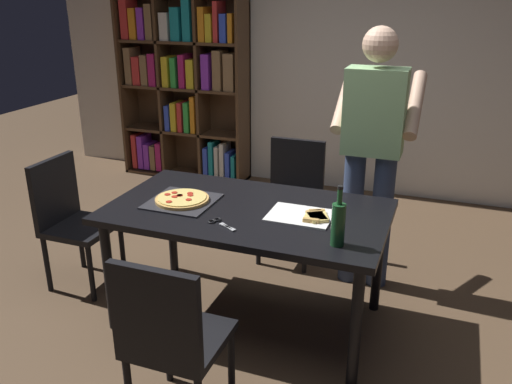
{
  "coord_description": "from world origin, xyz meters",
  "views": [
    {
      "loc": [
        1.05,
        -2.66,
        1.95
      ],
      "look_at": [
        0.0,
        0.15,
        0.8
      ],
      "focal_mm": 37.08,
      "sensor_mm": 36.0,
      "label": 1
    }
  ],
  "objects_px": {
    "dining_table": "(247,220)",
    "pepperoni_pizza_on_tray": "(182,200)",
    "kitchen_scissors": "(219,223)",
    "bookshelf": "(184,84)",
    "person_serving_pizza": "(372,145)",
    "chair_near_camera": "(170,335)",
    "chair_left_end": "(70,215)",
    "wine_bottle": "(338,223)",
    "chair_far_side": "(293,192)"
  },
  "relations": [
    {
      "from": "chair_far_side",
      "to": "bookshelf",
      "type": "relative_size",
      "value": 0.46
    },
    {
      "from": "chair_near_camera",
      "to": "wine_bottle",
      "type": "relative_size",
      "value": 2.85
    },
    {
      "from": "chair_far_side",
      "to": "wine_bottle",
      "type": "height_order",
      "value": "wine_bottle"
    },
    {
      "from": "bookshelf",
      "to": "wine_bottle",
      "type": "relative_size",
      "value": 6.17
    },
    {
      "from": "chair_near_camera",
      "to": "kitchen_scissors",
      "type": "distance_m",
      "value": 0.74
    },
    {
      "from": "bookshelf",
      "to": "kitchen_scissors",
      "type": "bearing_deg",
      "value": -58.81
    },
    {
      "from": "chair_near_camera",
      "to": "chair_left_end",
      "type": "bearing_deg",
      "value": 143.94
    },
    {
      "from": "dining_table",
      "to": "pepperoni_pizza_on_tray",
      "type": "height_order",
      "value": "pepperoni_pizza_on_tray"
    },
    {
      "from": "chair_near_camera",
      "to": "person_serving_pizza",
      "type": "distance_m",
      "value": 1.84
    },
    {
      "from": "chair_near_camera",
      "to": "bookshelf",
      "type": "relative_size",
      "value": 0.46
    },
    {
      "from": "chair_near_camera",
      "to": "wine_bottle",
      "type": "height_order",
      "value": "wine_bottle"
    },
    {
      "from": "chair_far_side",
      "to": "kitchen_scissors",
      "type": "bearing_deg",
      "value": -93.17
    },
    {
      "from": "pepperoni_pizza_on_tray",
      "to": "wine_bottle",
      "type": "distance_m",
      "value": 1.03
    },
    {
      "from": "chair_far_side",
      "to": "bookshelf",
      "type": "bearing_deg",
      "value": 139.32
    },
    {
      "from": "bookshelf",
      "to": "chair_near_camera",
      "type": "bearing_deg",
      "value": -63.48
    },
    {
      "from": "pepperoni_pizza_on_tray",
      "to": "kitchen_scissors",
      "type": "relative_size",
      "value": 1.98
    },
    {
      "from": "wine_bottle",
      "to": "bookshelf",
      "type": "bearing_deg",
      "value": 130.34
    },
    {
      "from": "chair_left_end",
      "to": "bookshelf",
      "type": "relative_size",
      "value": 0.46
    },
    {
      "from": "person_serving_pizza",
      "to": "kitchen_scissors",
      "type": "height_order",
      "value": "person_serving_pizza"
    },
    {
      "from": "chair_far_side",
      "to": "bookshelf",
      "type": "xyz_separation_m",
      "value": [
        -1.66,
        1.42,
        0.5
      ]
    },
    {
      "from": "bookshelf",
      "to": "wine_bottle",
      "type": "height_order",
      "value": "bookshelf"
    },
    {
      "from": "chair_near_camera",
      "to": "chair_left_end",
      "type": "xyz_separation_m",
      "value": [
        -1.3,
        0.95,
        0.0
      ]
    },
    {
      "from": "dining_table",
      "to": "chair_near_camera",
      "type": "xyz_separation_m",
      "value": [
        -0.0,
        -0.95,
        -0.16
      ]
    },
    {
      "from": "person_serving_pizza",
      "to": "chair_near_camera",
      "type": "bearing_deg",
      "value": -109.6
    },
    {
      "from": "kitchen_scissors",
      "to": "chair_far_side",
      "type": "bearing_deg",
      "value": 86.83
    },
    {
      "from": "dining_table",
      "to": "wine_bottle",
      "type": "bearing_deg",
      "value": -25.22
    },
    {
      "from": "kitchen_scissors",
      "to": "bookshelf",
      "type": "bearing_deg",
      "value": 121.19
    },
    {
      "from": "chair_near_camera",
      "to": "kitchen_scissors",
      "type": "xyz_separation_m",
      "value": [
        -0.07,
        0.69,
        0.24
      ]
    },
    {
      "from": "chair_near_camera",
      "to": "person_serving_pizza",
      "type": "height_order",
      "value": "person_serving_pizza"
    },
    {
      "from": "chair_near_camera",
      "to": "kitchen_scissors",
      "type": "relative_size",
      "value": 4.65
    },
    {
      "from": "chair_near_camera",
      "to": "kitchen_scissors",
      "type": "height_order",
      "value": "chair_near_camera"
    },
    {
      "from": "chair_near_camera",
      "to": "chair_far_side",
      "type": "relative_size",
      "value": 1.0
    },
    {
      "from": "chair_near_camera",
      "to": "chair_far_side",
      "type": "height_order",
      "value": "same"
    },
    {
      "from": "chair_far_side",
      "to": "wine_bottle",
      "type": "bearing_deg",
      "value": -64.12
    },
    {
      "from": "chair_near_camera",
      "to": "wine_bottle",
      "type": "distance_m",
      "value": 0.96
    },
    {
      "from": "chair_near_camera",
      "to": "bookshelf",
      "type": "height_order",
      "value": "bookshelf"
    },
    {
      "from": "pepperoni_pizza_on_tray",
      "to": "kitchen_scissors",
      "type": "distance_m",
      "value": 0.4
    },
    {
      "from": "dining_table",
      "to": "wine_bottle",
      "type": "height_order",
      "value": "wine_bottle"
    },
    {
      "from": "pepperoni_pizza_on_tray",
      "to": "chair_left_end",
      "type": "bearing_deg",
      "value": 177.16
    },
    {
      "from": "person_serving_pizza",
      "to": "bookshelf",
      "type": "bearing_deg",
      "value": 143.88
    },
    {
      "from": "kitchen_scissors",
      "to": "dining_table",
      "type": "bearing_deg",
      "value": 75.28
    },
    {
      "from": "bookshelf",
      "to": "pepperoni_pizza_on_tray",
      "type": "height_order",
      "value": "bookshelf"
    },
    {
      "from": "chair_left_end",
      "to": "kitchen_scissors",
      "type": "relative_size",
      "value": 4.65
    },
    {
      "from": "dining_table",
      "to": "person_serving_pizza",
      "type": "relative_size",
      "value": 0.93
    },
    {
      "from": "bookshelf",
      "to": "pepperoni_pizza_on_tray",
      "type": "distance_m",
      "value": 2.73
    },
    {
      "from": "person_serving_pizza",
      "to": "pepperoni_pizza_on_tray",
      "type": "height_order",
      "value": "person_serving_pizza"
    },
    {
      "from": "bookshelf",
      "to": "person_serving_pizza",
      "type": "distance_m",
      "value": 2.79
    },
    {
      "from": "wine_bottle",
      "to": "person_serving_pizza",
      "type": "bearing_deg",
      "value": 89.97
    },
    {
      "from": "person_serving_pizza",
      "to": "kitchen_scissors",
      "type": "xyz_separation_m",
      "value": [
        -0.66,
        -0.98,
        -0.24
      ]
    },
    {
      "from": "chair_near_camera",
      "to": "person_serving_pizza",
      "type": "bearing_deg",
      "value": 70.4
    }
  ]
}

